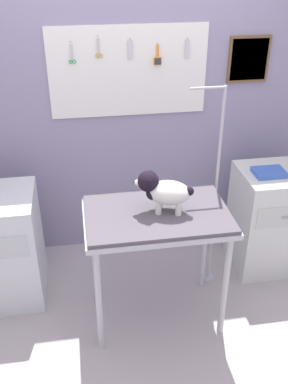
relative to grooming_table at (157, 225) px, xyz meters
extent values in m
cube|color=#ABA3A5|center=(-0.07, -0.28, -0.83)|extent=(4.40, 4.00, 0.04)
cube|color=#8E87A6|center=(-0.07, 1.00, 0.34)|extent=(4.00, 0.06, 2.30)
cube|color=white|center=(-0.05, 0.96, 0.77)|extent=(1.22, 0.02, 0.69)
cylinder|color=gray|center=(-0.47, 0.95, 1.01)|extent=(0.01, 0.02, 0.01)
cube|color=silver|center=(-0.48, 0.94, 0.94)|extent=(0.01, 0.00, 0.11)
cube|color=silver|center=(-0.47, 0.94, 0.94)|extent=(0.01, 0.00, 0.11)
torus|color=green|center=(-0.49, 0.94, 0.87)|extent=(0.03, 0.01, 0.03)
torus|color=green|center=(-0.46, 0.94, 0.87)|extent=(0.03, 0.01, 0.03)
cylinder|color=gray|center=(-0.28, 0.95, 1.05)|extent=(0.01, 0.02, 0.01)
cube|color=silver|center=(-0.28, 0.94, 0.98)|extent=(0.01, 0.00, 0.11)
cube|color=silver|center=(-0.27, 0.94, 0.98)|extent=(0.01, 0.00, 0.11)
torus|color=gold|center=(-0.29, 0.94, 0.91)|extent=(0.03, 0.01, 0.03)
torus|color=gold|center=(-0.26, 0.94, 0.91)|extent=(0.03, 0.01, 0.03)
cylinder|color=gray|center=(-0.04, 0.95, 1.02)|extent=(0.01, 0.02, 0.01)
cube|color=silver|center=(-0.04, 0.94, 0.95)|extent=(0.03, 0.01, 0.13)
cylinder|color=gray|center=(0.17, 0.95, 0.98)|extent=(0.01, 0.02, 0.01)
cylinder|color=orange|center=(0.17, 0.94, 0.93)|extent=(0.02, 0.02, 0.09)
cube|color=orange|center=(0.17, 0.94, 0.85)|extent=(0.06, 0.02, 0.06)
cube|color=#333338|center=(0.17, 0.93, 0.85)|extent=(0.05, 0.01, 0.05)
cylinder|color=gray|center=(0.40, 0.95, 1.01)|extent=(0.01, 0.02, 0.01)
cube|color=silver|center=(0.40, 0.94, 0.93)|extent=(0.03, 0.01, 0.13)
cube|color=brown|center=(0.91, 0.96, 0.83)|extent=(0.33, 0.02, 0.36)
cube|color=#A48259|center=(0.91, 0.95, 0.83)|extent=(0.30, 0.01, 0.32)
cylinder|color=#B7B7BC|center=(-0.43, -0.25, -0.39)|extent=(0.04, 0.04, 0.85)
cylinder|color=#B7B7BC|center=(0.43, -0.25, -0.39)|extent=(0.04, 0.04, 0.85)
cylinder|color=#B7B7BC|center=(-0.43, 0.25, -0.39)|extent=(0.04, 0.04, 0.85)
cylinder|color=#B7B7BC|center=(0.43, 0.25, -0.39)|extent=(0.04, 0.04, 0.85)
cube|color=#B7B7BC|center=(0.00, 0.00, 0.05)|extent=(0.97, 0.62, 0.03)
cube|color=#554F56|center=(0.00, 0.00, 0.09)|extent=(0.94, 0.60, 0.03)
cylinder|color=#B7B7BC|center=(0.51, 0.33, -0.80)|extent=(0.11, 0.11, 0.01)
cylinder|color=#B7B7BC|center=(0.51, 0.33, 0.01)|extent=(0.02, 0.02, 1.63)
cylinder|color=#B7B7BC|center=(0.39, 0.33, 0.81)|extent=(0.24, 0.02, 0.02)
cylinder|color=white|center=(0.00, -0.02, 0.15)|extent=(0.04, 0.04, 0.09)
cylinder|color=white|center=(0.03, 0.06, 0.15)|extent=(0.04, 0.04, 0.09)
cylinder|color=white|center=(0.13, -0.05, 0.15)|extent=(0.04, 0.04, 0.09)
cylinder|color=white|center=(0.15, 0.03, 0.15)|extent=(0.04, 0.04, 0.09)
ellipsoid|color=white|center=(0.07, 0.01, 0.24)|extent=(0.32, 0.25, 0.16)
ellipsoid|color=black|center=(-0.02, 0.03, 0.23)|extent=(0.13, 0.15, 0.09)
sphere|color=black|center=(-0.05, 0.04, 0.31)|extent=(0.14, 0.14, 0.14)
ellipsoid|color=white|center=(-0.11, 0.06, 0.30)|extent=(0.07, 0.07, 0.04)
sphere|color=black|center=(-0.14, 0.07, 0.30)|extent=(0.02, 0.02, 0.02)
ellipsoid|color=black|center=(-0.06, -0.02, 0.32)|extent=(0.05, 0.04, 0.08)
ellipsoid|color=black|center=(-0.03, 0.10, 0.32)|extent=(0.05, 0.04, 0.08)
sphere|color=black|center=(0.20, -0.03, 0.26)|extent=(0.06, 0.06, 0.06)
cube|color=silver|center=(1.10, 0.46, -0.37)|extent=(0.68, 0.52, 0.89)
cube|color=#3C63C5|center=(0.96, 0.43, 0.10)|extent=(0.24, 0.18, 0.04)
camera|label=1|loc=(-0.47, -2.37, 1.64)|focal=40.81mm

